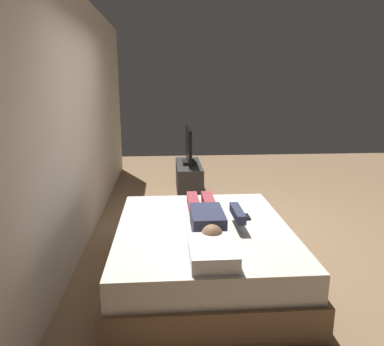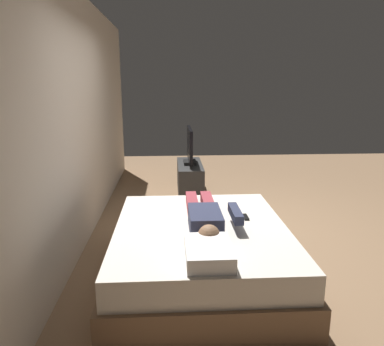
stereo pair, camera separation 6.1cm
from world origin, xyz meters
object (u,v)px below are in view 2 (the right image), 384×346
(pillow, at_px, (209,252))
(tv_stand, at_px, (190,178))
(bed, at_px, (201,254))
(tv, at_px, (190,147))
(remote, at_px, (246,217))
(person, at_px, (205,216))

(pillow, distance_m, tv_stand, 3.51)
(bed, xyz_separation_m, tv, (2.83, -0.05, 0.52))
(bed, relative_size, remote, 13.16)
(bed, relative_size, person, 1.57)
(pillow, distance_m, tv, 3.50)
(pillow, bearing_deg, bed, 0.00)
(bed, bearing_deg, person, -55.19)
(remote, relative_size, tv_stand, 0.14)
(bed, bearing_deg, tv_stand, -0.96)
(person, distance_m, tv, 2.80)
(remote, bearing_deg, person, 110.47)
(remote, distance_m, tv_stand, 2.69)
(remote, xyz_separation_m, tv, (2.65, 0.40, 0.24))
(tv_stand, xyz_separation_m, tv, (0.00, 0.00, 0.53))
(person, relative_size, tv, 1.43)
(pillow, distance_m, person, 0.70)
(bed, height_order, tv, tv)
(bed, distance_m, person, 0.36)
(person, distance_m, tv_stand, 2.82)
(person, height_order, remote, person)
(tv_stand, bearing_deg, remote, -171.43)
(pillow, bearing_deg, person, -3.41)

